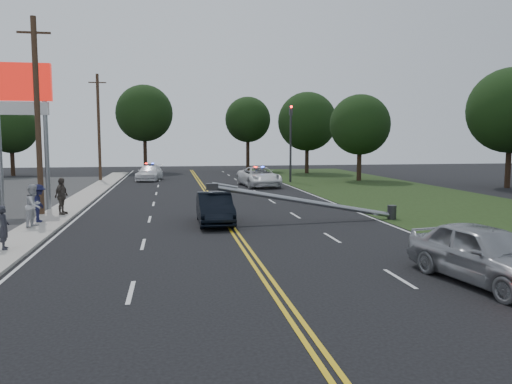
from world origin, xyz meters
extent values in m
plane|color=black|center=(0.00, 0.00, 0.00)|extent=(120.00, 120.00, 0.00)
cube|color=#ADA79C|center=(-8.40, 10.00, 0.06)|extent=(1.80, 70.00, 0.12)
cube|color=black|center=(13.50, 10.00, 0.01)|extent=(12.00, 80.00, 0.01)
cube|color=gold|center=(0.00, 10.00, 0.01)|extent=(0.36, 80.00, 0.00)
cylinder|color=gray|center=(-9.30, 14.00, 3.50)|extent=(0.24, 0.24, 7.00)
cube|color=#B6130C|center=(-10.50, 14.00, 7.00)|extent=(3.20, 0.35, 2.00)
cube|color=white|center=(-10.50, 14.00, 5.60)|extent=(2.80, 0.30, 0.70)
cylinder|color=#2D2D30|center=(8.30, 30.00, 3.50)|extent=(0.20, 0.20, 7.00)
cube|color=#2D2D30|center=(8.30, 30.00, 6.60)|extent=(0.28, 0.28, 0.90)
sphere|color=#FF0C07|center=(8.30, 29.84, 6.90)|extent=(0.22, 0.22, 0.22)
cylinder|color=#2D2D30|center=(8.10, 8.00, 0.35)|extent=(0.44, 0.44, 0.70)
cylinder|color=gray|center=(3.67, 8.00, 0.98)|extent=(8.90, 0.24, 1.80)
cube|color=#2D2D30|center=(-0.76, 8.00, 1.76)|extent=(0.55, 0.32, 0.30)
cylinder|color=#382619|center=(-9.20, 12.00, 5.00)|extent=(0.28, 0.28, 10.00)
cube|color=#382619|center=(-9.20, 12.00, 9.20)|extent=(1.60, 0.10, 0.10)
cylinder|color=#382619|center=(-9.20, 34.00, 5.00)|extent=(0.28, 0.28, 10.00)
cube|color=#382619|center=(-9.20, 34.00, 9.20)|extent=(1.60, 0.10, 0.10)
cylinder|color=black|center=(-19.59, 43.11, 1.51)|extent=(0.44, 0.44, 3.03)
sphere|color=black|center=(-19.59, 43.11, 5.21)|extent=(5.50, 5.50, 5.50)
cylinder|color=black|center=(-5.63, 46.87, 2.05)|extent=(0.44, 0.44, 4.11)
sphere|color=black|center=(-5.63, 46.87, 7.08)|extent=(6.76, 6.76, 6.76)
cylinder|color=black|center=(6.94, 46.96, 1.86)|extent=(0.44, 0.44, 3.72)
sphere|color=black|center=(6.94, 46.96, 6.41)|extent=(5.64, 5.64, 5.64)
cylinder|color=black|center=(13.12, 41.68, 1.75)|extent=(0.44, 0.44, 3.50)
sphere|color=black|center=(13.12, 41.68, 6.02)|extent=(6.81, 6.81, 6.81)
cylinder|color=black|center=(15.21, 30.57, 1.55)|extent=(0.44, 0.44, 3.10)
sphere|color=black|center=(15.21, 30.57, 5.34)|extent=(5.74, 5.74, 5.74)
cylinder|color=black|center=(24.45, 21.60, 1.82)|extent=(0.44, 0.44, 3.64)
sphere|color=black|center=(24.45, 21.60, 6.26)|extent=(6.84, 6.84, 6.84)
imported|color=black|center=(-0.63, 8.20, 0.73)|extent=(1.56, 4.43, 1.46)
imported|color=#919399|center=(5.78, -2.76, 0.82)|extent=(2.73, 5.07, 1.64)
imported|color=white|center=(4.70, 26.34, 0.82)|extent=(3.30, 6.14, 1.64)
imported|color=white|center=(-4.64, 34.20, 0.73)|extent=(2.76, 5.29, 1.46)
imported|color=#292931|center=(-8.38, 3.44, 0.89)|extent=(0.50, 0.64, 1.53)
imported|color=silver|center=(-8.55, 8.06, 1.05)|extent=(0.90, 1.05, 1.86)
imported|color=#18193C|center=(-8.67, 9.38, 0.99)|extent=(0.71, 1.16, 1.75)
imported|color=#4F473F|center=(-8.14, 11.66, 1.06)|extent=(0.78, 1.19, 1.88)
camera|label=1|loc=(-2.63, -14.86, 3.92)|focal=35.00mm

